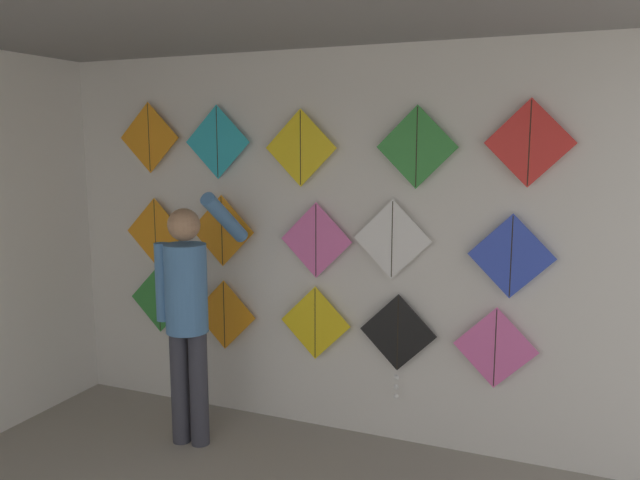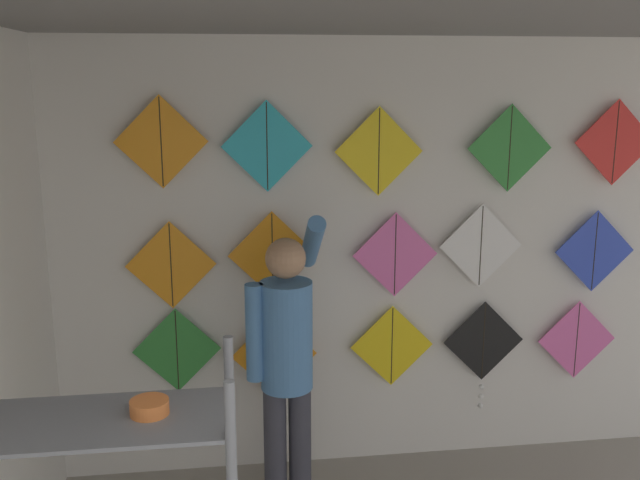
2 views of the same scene
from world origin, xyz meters
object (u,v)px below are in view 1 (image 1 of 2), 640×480
object	(u,v)px
kite_3	(398,338)
kite_4	(495,348)
kite_6	(222,231)
kite_10	(149,138)
kite_5	(155,232)
shopkeeper	(188,305)
kite_7	(316,240)
kite_12	(301,148)
kite_1	(224,315)
kite_0	(159,299)
kite_2	(315,323)
kite_13	(417,147)
kite_14	(530,143)
kite_8	(392,239)
kite_9	(511,256)
kite_11	(217,142)

from	to	relation	value
kite_3	kite_4	xyz separation A→B (m)	(0.66, 0.00, 0.01)
kite_6	kite_10	bearing A→B (deg)	180.00
kite_4	kite_5	xyz separation A→B (m)	(-2.70, 0.00, 0.63)
shopkeeper	kite_4	distance (m)	2.12
kite_3	kite_7	size ratio (longest dim) A/B	1.38
kite_12	kite_1	bearing A→B (deg)	180.00
kite_0	kite_2	size ratio (longest dim) A/B	1.00
kite_1	kite_12	size ratio (longest dim) A/B	1.00
kite_2	kite_5	world-z (taller)	kite_5
kite_6	kite_7	size ratio (longest dim) A/B	1.00
kite_0	kite_13	world-z (taller)	kite_13
kite_5	kite_14	bearing A→B (deg)	0.00
kite_1	kite_3	size ratio (longest dim) A/B	0.73
shopkeeper	kite_5	xyz separation A→B (m)	(-0.66, 0.54, 0.40)
kite_8	kite_14	world-z (taller)	kite_14
kite_3	kite_14	size ratio (longest dim) A/B	1.38
kite_9	kite_8	bearing A→B (deg)	180.00
kite_14	kite_3	bearing A→B (deg)	-179.93
kite_1	kite_2	bearing A→B (deg)	0.00
kite_3	kite_12	bearing A→B (deg)	179.92
kite_1	kite_2	world-z (taller)	kite_2
shopkeeper	kite_2	world-z (taller)	shopkeeper
kite_4	kite_11	bearing A→B (deg)	180.00
kite_7	kite_8	size ratio (longest dim) A/B	1.00
kite_0	kite_3	size ratio (longest dim) A/B	0.73
kite_0	kite_4	distance (m)	2.69
kite_9	kite_11	world-z (taller)	kite_11
kite_3	kite_13	distance (m)	1.33
kite_2	kite_9	world-z (taller)	kite_9
kite_2	kite_6	xyz separation A→B (m)	(-0.78, 0.00, 0.65)
kite_3	kite_7	xyz separation A→B (m)	(-0.62, 0.00, 0.66)
kite_4	kite_6	size ratio (longest dim) A/B	1.00
kite_2	kite_13	distance (m)	1.48
kite_11	kite_14	distance (m)	2.24
kite_11	kite_6	bearing A→B (deg)	0.00
kite_4	kite_7	xyz separation A→B (m)	(-1.29, 0.00, 0.64)
kite_9	kite_13	xyz separation A→B (m)	(-0.63, 0.00, 0.69)
kite_6	kite_8	xyz separation A→B (m)	(1.35, 0.00, 0.01)
kite_3	kite_10	world-z (taller)	kite_10
kite_1	kite_3	xyz separation A→B (m)	(1.41, -0.00, -0.02)
kite_5	kite_14	size ratio (longest dim) A/B	1.00
kite_11	kite_12	bearing A→B (deg)	0.00
kite_0	kite_8	distance (m)	2.06
shopkeeper	kite_13	size ratio (longest dim) A/B	3.28
kite_0	kite_5	world-z (taller)	kite_5
shopkeeper	kite_3	bearing A→B (deg)	14.05
shopkeeper	kite_10	xyz separation A→B (m)	(-0.68, 0.54, 1.16)
kite_4	kite_0	bearing A→B (deg)	180.00
shopkeeper	kite_3	size ratio (longest dim) A/B	2.38
kite_3	kite_9	xyz separation A→B (m)	(0.74, 0.00, 0.64)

